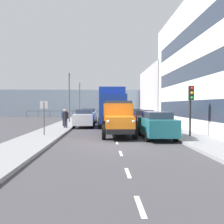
{
  "coord_description": "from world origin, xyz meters",
  "views": [
    {
      "loc": [
        0.78,
        12.99,
        2.14
      ],
      "look_at": [
        -0.2,
        -12.96,
        1.37
      ],
      "focal_mm": 37.65,
      "sensor_mm": 36.0,
      "label": 1
    }
  ],
  "objects_px": {
    "lorry_cargo_blue": "(112,106)",
    "pedestrian_couple_b": "(64,116)",
    "car_maroon_kerbside_1": "(142,119)",
    "lamp_post_promenade": "(69,92)",
    "car_white_oppositeside_0": "(85,118)",
    "car_silver_oppositeside_1": "(88,115)",
    "traffic_light_near": "(191,100)",
    "car_black_kerbside_2": "(134,116)",
    "truck_vintage_orange": "(118,119)",
    "lamp_post_far": "(80,96)",
    "pedestrian_couple_a": "(66,117)",
    "street_sign": "(44,112)",
    "car_teal_kerbside_near": "(156,125)"
  },
  "relations": [
    {
      "from": "car_black_kerbside_2",
      "to": "street_sign",
      "type": "bearing_deg",
      "value": 53.49
    },
    {
      "from": "car_black_kerbside_2",
      "to": "street_sign",
      "type": "distance_m",
      "value": 12.32
    },
    {
      "from": "truck_vintage_orange",
      "to": "pedestrian_couple_b",
      "type": "distance_m",
      "value": 8.15
    },
    {
      "from": "pedestrian_couple_b",
      "to": "traffic_light_near",
      "type": "height_order",
      "value": "traffic_light_near"
    },
    {
      "from": "car_white_oppositeside_0",
      "to": "traffic_light_near",
      "type": "xyz_separation_m",
      "value": [
        -7.38,
        8.25,
        1.58
      ]
    },
    {
      "from": "lamp_post_promenade",
      "to": "street_sign",
      "type": "distance_m",
      "value": 12.6
    },
    {
      "from": "car_teal_kerbside_near",
      "to": "lamp_post_far",
      "type": "height_order",
      "value": "lamp_post_far"
    },
    {
      "from": "car_teal_kerbside_near",
      "to": "pedestrian_couple_b",
      "type": "height_order",
      "value": "pedestrian_couple_b"
    },
    {
      "from": "car_teal_kerbside_near",
      "to": "lorry_cargo_blue",
      "type": "bearing_deg",
      "value": -74.37
    },
    {
      "from": "lamp_post_promenade",
      "to": "pedestrian_couple_b",
      "type": "bearing_deg",
      "value": 93.26
    },
    {
      "from": "car_silver_oppositeside_1",
      "to": "pedestrian_couple_b",
      "type": "height_order",
      "value": "pedestrian_couple_b"
    },
    {
      "from": "lorry_cargo_blue",
      "to": "car_black_kerbside_2",
      "type": "bearing_deg",
      "value": -144.1
    },
    {
      "from": "car_white_oppositeside_0",
      "to": "lamp_post_promenade",
      "type": "bearing_deg",
      "value": -67.19
    },
    {
      "from": "car_maroon_kerbside_1",
      "to": "street_sign",
      "type": "distance_m",
      "value": 8.59
    },
    {
      "from": "car_white_oppositeside_0",
      "to": "car_silver_oppositeside_1",
      "type": "relative_size",
      "value": 1.07
    },
    {
      "from": "car_maroon_kerbside_1",
      "to": "pedestrian_couple_a",
      "type": "height_order",
      "value": "pedestrian_couple_a"
    },
    {
      "from": "lorry_cargo_blue",
      "to": "pedestrian_couple_a",
      "type": "height_order",
      "value": "lorry_cargo_blue"
    },
    {
      "from": "car_teal_kerbside_near",
      "to": "street_sign",
      "type": "distance_m",
      "value": 7.42
    },
    {
      "from": "lamp_post_far",
      "to": "street_sign",
      "type": "height_order",
      "value": "lamp_post_far"
    },
    {
      "from": "lorry_cargo_blue",
      "to": "car_white_oppositeside_0",
      "type": "bearing_deg",
      "value": 18.41
    },
    {
      "from": "car_white_oppositeside_0",
      "to": "pedestrian_couple_a",
      "type": "relative_size",
      "value": 2.87
    },
    {
      "from": "car_silver_oppositeside_1",
      "to": "street_sign",
      "type": "height_order",
      "value": "street_sign"
    },
    {
      "from": "truck_vintage_orange",
      "to": "lamp_post_far",
      "type": "xyz_separation_m",
      "value": [
        4.93,
        -23.66,
        2.47
      ]
    },
    {
      "from": "car_maroon_kerbside_1",
      "to": "lamp_post_far",
      "type": "relative_size",
      "value": 0.78
    },
    {
      "from": "car_black_kerbside_2",
      "to": "pedestrian_couple_b",
      "type": "distance_m",
      "value": 7.78
    },
    {
      "from": "car_maroon_kerbside_1",
      "to": "lamp_post_promenade",
      "type": "xyz_separation_m",
      "value": [
        7.41,
        -8.02,
        2.76
      ]
    },
    {
      "from": "lorry_cargo_blue",
      "to": "traffic_light_near",
      "type": "distance_m",
      "value": 10.29
    },
    {
      "from": "car_maroon_kerbside_1",
      "to": "car_silver_oppositeside_1",
      "type": "distance_m",
      "value": 10.04
    },
    {
      "from": "car_maroon_kerbside_1",
      "to": "pedestrian_couple_a",
      "type": "relative_size",
      "value": 2.8
    },
    {
      "from": "lamp_post_promenade",
      "to": "car_silver_oppositeside_1",
      "type": "bearing_deg",
      "value": -165.46
    },
    {
      "from": "car_silver_oppositeside_1",
      "to": "pedestrian_couple_a",
      "type": "distance_m",
      "value": 8.26
    },
    {
      "from": "car_maroon_kerbside_1",
      "to": "street_sign",
      "type": "xyz_separation_m",
      "value": [
        7.32,
        4.43,
        0.79
      ]
    },
    {
      "from": "car_white_oppositeside_0",
      "to": "lamp_post_far",
      "type": "bearing_deg",
      "value": -82.74
    },
    {
      "from": "car_teal_kerbside_near",
      "to": "car_black_kerbside_2",
      "type": "xyz_separation_m",
      "value": [
        0.0,
        -10.83,
        0.0
      ]
    },
    {
      "from": "pedestrian_couple_a",
      "to": "lamp_post_far",
      "type": "bearing_deg",
      "value": -88.11
    },
    {
      "from": "car_white_oppositeside_0",
      "to": "traffic_light_near",
      "type": "distance_m",
      "value": 11.19
    },
    {
      "from": "car_white_oppositeside_0",
      "to": "pedestrian_couple_b",
      "type": "bearing_deg",
      "value": 14.67
    },
    {
      "from": "truck_vintage_orange",
      "to": "car_white_oppositeside_0",
      "type": "bearing_deg",
      "value": -68.43
    },
    {
      "from": "pedestrian_couple_a",
      "to": "pedestrian_couple_b",
      "type": "relative_size",
      "value": 1.0
    },
    {
      "from": "lorry_cargo_blue",
      "to": "car_white_oppositeside_0",
      "type": "height_order",
      "value": "lorry_cargo_blue"
    },
    {
      "from": "lorry_cargo_blue",
      "to": "pedestrian_couple_b",
      "type": "distance_m",
      "value": 4.87
    },
    {
      "from": "car_black_kerbside_2",
      "to": "car_silver_oppositeside_1",
      "type": "height_order",
      "value": "same"
    },
    {
      "from": "lamp_post_far",
      "to": "car_silver_oppositeside_1",
      "type": "bearing_deg",
      "value": 101.16
    },
    {
      "from": "truck_vintage_orange",
      "to": "lamp_post_far",
      "type": "relative_size",
      "value": 0.97
    },
    {
      "from": "car_maroon_kerbside_1",
      "to": "lamp_post_promenade",
      "type": "relative_size",
      "value": 0.78
    },
    {
      "from": "lamp_post_far",
      "to": "lorry_cargo_blue",
      "type": "bearing_deg",
      "value": 106.99
    },
    {
      "from": "traffic_light_near",
      "to": "lamp_post_promenade",
      "type": "height_order",
      "value": "lamp_post_promenade"
    },
    {
      "from": "car_silver_oppositeside_1",
      "to": "traffic_light_near",
      "type": "xyz_separation_m",
      "value": [
        -7.38,
        14.11,
        1.58
      ]
    },
    {
      "from": "lamp_post_far",
      "to": "car_maroon_kerbside_1",
      "type": "bearing_deg",
      "value": 110.74
    },
    {
      "from": "car_teal_kerbside_near",
      "to": "car_black_kerbside_2",
      "type": "relative_size",
      "value": 1.02
    }
  ]
}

